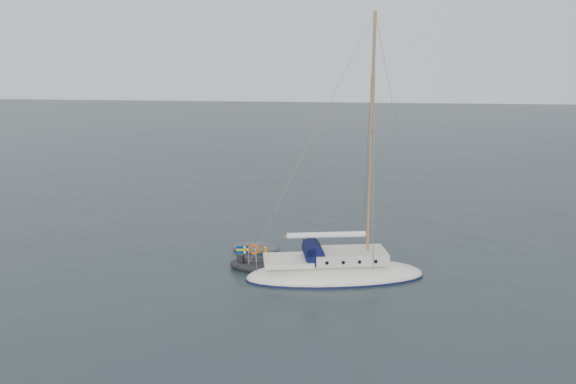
# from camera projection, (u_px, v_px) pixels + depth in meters

# --- Properties ---
(ground) EXTENTS (300.00, 300.00, 0.00)m
(ground) POSITION_uv_depth(u_px,v_px,m) (323.00, 264.00, 31.85)
(ground) COLOR black
(ground) RESTS_ON ground
(sailboat) EXTENTS (9.95, 2.98, 14.18)m
(sailboat) POSITION_uv_depth(u_px,v_px,m) (336.00, 259.00, 29.45)
(sailboat) COLOR beige
(sailboat) RESTS_ON ground
(dinghy) EXTENTS (2.96, 1.34, 0.42)m
(dinghy) POSITION_uv_depth(u_px,v_px,m) (256.00, 248.00, 34.06)
(dinghy) COLOR #4B4B50
(dinghy) RESTS_ON ground
(rib) EXTENTS (3.82, 1.74, 1.35)m
(rib) POSITION_uv_depth(u_px,v_px,m) (262.00, 265.00, 30.98)
(rib) COLOR black
(rib) RESTS_ON ground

